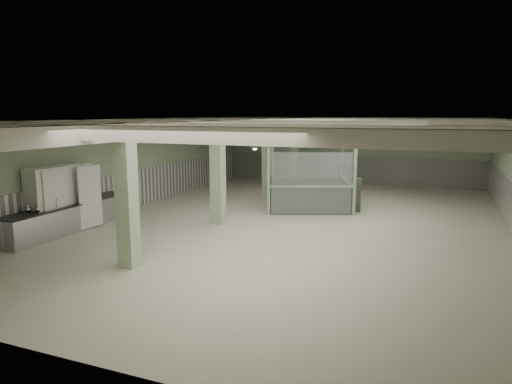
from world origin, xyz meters
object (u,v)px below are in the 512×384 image
at_px(prep_counter, 69,217).
at_px(guard_booth, 308,162).
at_px(filing_cabinet, 355,194).
at_px(walkin_cooler, 62,200).

bearing_deg(prep_counter, guard_booth, 46.27).
xyz_separation_m(prep_counter, filing_cabinet, (8.15, 6.72, 0.18)).
xyz_separation_m(prep_counter, walkin_cooler, (-0.08, -0.20, 0.62)).
distance_m(guard_booth, filing_cabinet, 2.29).
xyz_separation_m(walkin_cooler, filing_cabinet, (8.24, 6.92, -0.43)).
bearing_deg(filing_cabinet, prep_counter, -148.29).
height_order(prep_counter, walkin_cooler, walkin_cooler).
relative_size(prep_counter, walkin_cooler, 2.13).
relative_size(prep_counter, filing_cabinet, 3.89).
xyz_separation_m(walkin_cooler, guard_booth, (6.32, 6.72, 0.80)).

